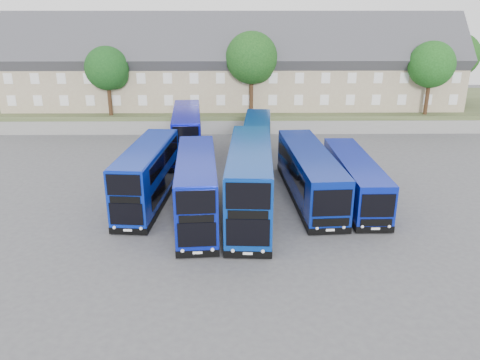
{
  "coord_description": "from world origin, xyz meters",
  "views": [
    {
      "loc": [
        0.03,
        -27.81,
        13.43
      ],
      "look_at": [
        0.43,
        2.75,
        2.2
      ],
      "focal_mm": 35.0,
      "sensor_mm": 36.0,
      "label": 1
    }
  ],
  "objects_px": {
    "tree_west": "(108,70)",
    "tree_east": "(432,66)",
    "coach_east_a": "(309,175)",
    "tree_mid": "(253,60)",
    "dd_front_mid": "(197,190)",
    "dd_front_left": "(148,176)",
    "tree_far": "(458,57)"
  },
  "relations": [
    {
      "from": "tree_far",
      "to": "tree_mid",
      "type": "bearing_deg",
      "value": -165.96
    },
    {
      "from": "coach_east_a",
      "to": "tree_west",
      "type": "distance_m",
      "value": 28.49
    },
    {
      "from": "dd_front_left",
      "to": "tree_east",
      "type": "bearing_deg",
      "value": 41.64
    },
    {
      "from": "dd_front_mid",
      "to": "dd_front_left",
      "type": "bearing_deg",
      "value": 139.29
    },
    {
      "from": "tree_west",
      "to": "tree_mid",
      "type": "xyz_separation_m",
      "value": [
        16.0,
        0.5,
        1.02
      ]
    },
    {
      "from": "tree_far",
      "to": "dd_front_mid",
      "type": "bearing_deg",
      "value": -134.66
    },
    {
      "from": "tree_mid",
      "to": "tree_east",
      "type": "distance_m",
      "value": 20.02
    },
    {
      "from": "dd_front_left",
      "to": "dd_front_mid",
      "type": "xyz_separation_m",
      "value": [
        3.75,
        -2.79,
        0.05
      ]
    },
    {
      "from": "tree_east",
      "to": "tree_west",
      "type": "bearing_deg",
      "value": -180.0
    },
    {
      "from": "dd_front_left",
      "to": "tree_mid",
      "type": "height_order",
      "value": "tree_mid"
    },
    {
      "from": "tree_west",
      "to": "tree_east",
      "type": "distance_m",
      "value": 36.0
    },
    {
      "from": "tree_west",
      "to": "tree_east",
      "type": "xyz_separation_m",
      "value": [
        36.0,
        0.0,
        0.34
      ]
    },
    {
      "from": "dd_front_left",
      "to": "tree_east",
      "type": "distance_m",
      "value": 35.79
    },
    {
      "from": "tree_mid",
      "to": "tree_east",
      "type": "relative_size",
      "value": 1.12
    },
    {
      "from": "dd_front_left",
      "to": "tree_far",
      "type": "xyz_separation_m",
      "value": [
        34.36,
        28.18,
        5.65
      ]
    },
    {
      "from": "dd_front_left",
      "to": "tree_west",
      "type": "bearing_deg",
      "value": 114.71
    },
    {
      "from": "dd_front_left",
      "to": "coach_east_a",
      "type": "height_order",
      "value": "dd_front_left"
    },
    {
      "from": "tree_mid",
      "to": "dd_front_left",
      "type": "bearing_deg",
      "value": -111.08
    },
    {
      "from": "dd_front_left",
      "to": "dd_front_mid",
      "type": "bearing_deg",
      "value": -31.8
    },
    {
      "from": "tree_west",
      "to": "tree_far",
      "type": "distance_m",
      "value": 42.58
    },
    {
      "from": "tree_east",
      "to": "dd_front_left",
      "type": "bearing_deg",
      "value": -143.24
    },
    {
      "from": "coach_east_a",
      "to": "tree_west",
      "type": "height_order",
      "value": "tree_west"
    },
    {
      "from": "dd_front_left",
      "to": "tree_west",
      "type": "xyz_separation_m",
      "value": [
        -7.64,
        21.18,
        4.97
      ]
    },
    {
      "from": "dd_front_mid",
      "to": "tree_east",
      "type": "relative_size",
      "value": 1.36
    },
    {
      "from": "dd_front_left",
      "to": "tree_east",
      "type": "relative_size",
      "value": 1.33
    },
    {
      "from": "dd_front_mid",
      "to": "tree_east",
      "type": "xyz_separation_m",
      "value": [
        24.61,
        23.98,
        5.26
      ]
    },
    {
      "from": "dd_front_left",
      "to": "coach_east_a",
      "type": "distance_m",
      "value": 11.9
    },
    {
      "from": "dd_front_mid",
      "to": "tree_far",
      "type": "relative_size",
      "value": 1.28
    },
    {
      "from": "tree_mid",
      "to": "tree_east",
      "type": "height_order",
      "value": "tree_mid"
    },
    {
      "from": "dd_front_left",
      "to": "dd_front_mid",
      "type": "distance_m",
      "value": 4.68
    },
    {
      "from": "dd_front_mid",
      "to": "tree_west",
      "type": "relative_size",
      "value": 1.45
    },
    {
      "from": "dd_front_mid",
      "to": "tree_far",
      "type": "xyz_separation_m",
      "value": [
        30.61,
        30.98,
        5.59
      ]
    }
  ]
}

